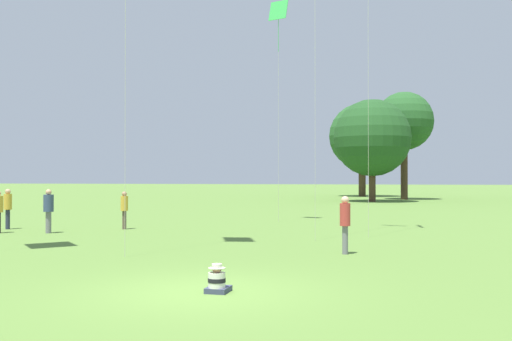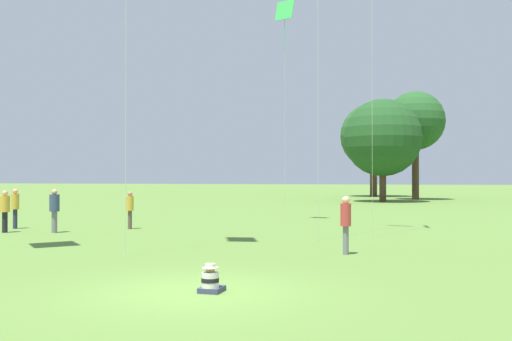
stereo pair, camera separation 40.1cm
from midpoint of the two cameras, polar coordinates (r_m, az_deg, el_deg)
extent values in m
plane|color=#567A33|center=(11.64, -6.49, -11.44)|extent=(300.00, 300.00, 0.00)
cube|color=#383D56|center=(11.59, -4.62, -11.23)|extent=(0.44, 0.53, 0.10)
cylinder|color=silver|center=(11.47, -4.77, -10.36)|extent=(0.35, 0.35, 0.29)
cylinder|color=black|center=(11.47, -4.77, -10.36)|extent=(0.36, 0.36, 0.08)
sphere|color=#A37556|center=(11.44, -4.77, -9.27)|extent=(0.19, 0.19, 0.19)
cylinder|color=beige|center=(11.43, -4.77, -9.24)|extent=(0.32, 0.32, 0.01)
cylinder|color=beige|center=(11.43, -4.77, -9.06)|extent=(0.19, 0.19, 0.08)
cylinder|color=slate|center=(24.52, -19.60, -4.68)|extent=(0.30, 0.30, 0.83)
cylinder|color=#334260|center=(24.48, -19.60, -2.95)|extent=(0.54, 0.54, 0.66)
sphere|color=tan|center=(24.47, -19.60, -1.95)|extent=(0.22, 0.22, 0.22)
cylinder|color=#282D42|center=(26.96, -22.97, -4.31)|extent=(0.18, 0.18, 0.82)
cylinder|color=gold|center=(26.93, -22.96, -2.75)|extent=(0.33, 0.33, 0.65)
sphere|color=tan|center=(26.91, -22.96, -1.86)|extent=(0.22, 0.22, 0.22)
cylinder|color=brown|center=(25.46, -12.88, -4.62)|extent=(0.21, 0.21, 0.77)
cylinder|color=gold|center=(25.42, -12.87, -3.07)|extent=(0.39, 0.39, 0.61)
sphere|color=#A37556|center=(25.40, -12.87, -2.19)|extent=(0.21, 0.21, 0.21)
cylinder|color=slate|center=(17.09, 7.82, -6.58)|extent=(0.23, 0.23, 0.80)
cylinder|color=#B23833|center=(17.03, 7.81, -4.18)|extent=(0.42, 0.42, 0.63)
sphere|color=#DBAD89|center=(17.01, 7.81, -2.80)|extent=(0.22, 0.22, 0.22)
cylinder|color=#BCB7A8|center=(22.64, 10.11, 15.49)|extent=(0.01, 0.01, 16.89)
cube|color=green|center=(29.98, 1.75, 15.02)|extent=(1.00, 0.63, 0.96)
cylinder|color=green|center=(29.69, 1.75, 12.83)|extent=(0.02, 0.02, 1.67)
cylinder|color=#BCB7A8|center=(29.03, 1.75, 5.24)|extent=(0.01, 0.01, 10.24)
cylinder|color=#473323|center=(57.76, 13.74, 0.21)|extent=(0.65, 0.65, 5.87)
sphere|color=#235123|center=(57.99, 13.73, 4.60)|extent=(5.49, 5.49, 5.49)
cylinder|color=#473323|center=(65.61, 9.90, -0.45)|extent=(0.76, 0.76, 4.60)
sphere|color=#235123|center=(65.75, 9.90, 3.26)|extent=(7.11, 7.11, 7.11)
cylinder|color=#473323|center=(52.24, 10.80, -0.93)|extent=(0.57, 0.57, 3.67)
sphere|color=#1E471E|center=(52.34, 10.79, 3.08)|extent=(6.63, 6.63, 6.63)
camera|label=1|loc=(0.20, -90.70, 0.01)|focal=42.00mm
camera|label=2|loc=(0.20, 89.30, -0.01)|focal=42.00mm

